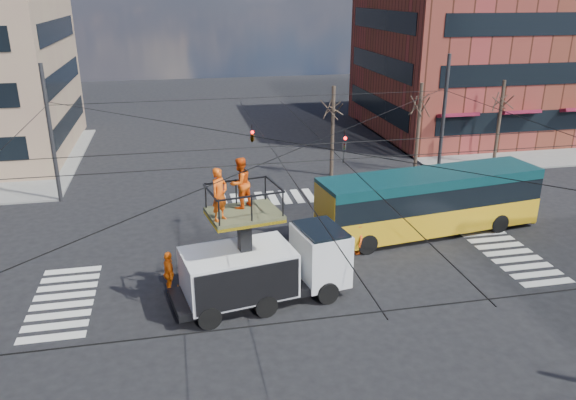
% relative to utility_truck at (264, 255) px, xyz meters
% --- Properties ---
extents(ground, '(120.00, 120.00, 0.00)m').
position_rel_utility_truck_xyz_m(ground, '(2.02, 1.53, -1.99)').
color(ground, black).
rests_on(ground, ground).
extents(sidewalk_ne, '(18.00, 18.00, 0.12)m').
position_rel_utility_truck_xyz_m(sidewalk_ne, '(23.02, 22.53, -1.93)').
color(sidewalk_ne, slate).
rests_on(sidewalk_ne, ground).
extents(crosswalks, '(22.40, 22.40, 0.02)m').
position_rel_utility_truck_xyz_m(crosswalks, '(2.02, 1.53, -1.98)').
color(crosswalks, silver).
rests_on(crosswalks, ground).
extents(building_ne, '(20.06, 16.06, 14.00)m').
position_rel_utility_truck_xyz_m(building_ne, '(24.00, 25.51, 5.02)').
color(building_ne, brown).
rests_on(building_ne, ground).
extents(overhead_network, '(24.24, 24.24, 8.00)m').
position_rel_utility_truck_xyz_m(overhead_network, '(1.95, 1.93, 2.30)').
color(overhead_network, '#2D2D30').
rests_on(overhead_network, ground).
extents(tree_a, '(2.00, 2.00, 6.00)m').
position_rel_utility_truck_xyz_m(tree_a, '(7.02, 15.03, 2.64)').
color(tree_a, '#382B21').
rests_on(tree_a, ground).
extents(tree_b, '(2.00, 2.00, 6.00)m').
position_rel_utility_truck_xyz_m(tree_b, '(13.02, 15.03, 2.64)').
color(tree_b, '#382B21').
rests_on(tree_b, ground).
extents(tree_c, '(2.00, 2.00, 6.00)m').
position_rel_utility_truck_xyz_m(tree_c, '(19.02, 15.03, 2.64)').
color(tree_c, '#382B21').
rests_on(tree_c, ground).
extents(utility_truck, '(7.30, 3.61, 5.89)m').
position_rel_utility_truck_xyz_m(utility_truck, '(0.00, 0.00, 0.00)').
color(utility_truck, black).
rests_on(utility_truck, ground).
extents(city_bus, '(11.84, 4.12, 3.20)m').
position_rel_utility_truck_xyz_m(city_bus, '(9.24, 4.88, -0.26)').
color(city_bus, gold).
rests_on(city_bus, ground).
extents(traffic_cone, '(0.36, 0.36, 0.72)m').
position_rel_utility_truck_xyz_m(traffic_cone, '(-3.41, 0.64, -1.63)').
color(traffic_cone, '#DA6109').
rests_on(traffic_cone, ground).
extents(worker_ground, '(0.66, 1.18, 1.90)m').
position_rel_utility_truck_xyz_m(worker_ground, '(-3.73, 1.17, -1.04)').
color(worker_ground, orange).
rests_on(worker_ground, ground).
extents(flagger, '(0.67, 1.12, 1.69)m').
position_rel_utility_truck_xyz_m(flagger, '(4.94, 3.27, -1.14)').
color(flagger, '#E8480E').
rests_on(flagger, ground).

